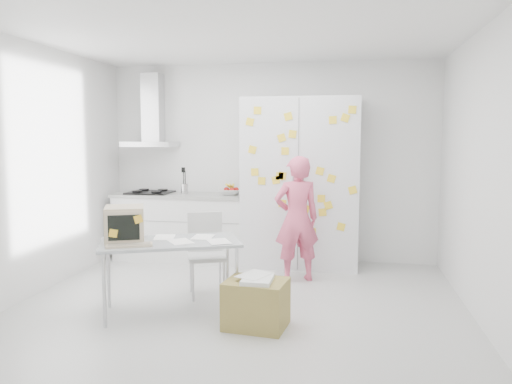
% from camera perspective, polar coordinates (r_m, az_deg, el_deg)
% --- Properties ---
extents(floor, '(4.50, 4.00, 0.02)m').
position_cam_1_polar(floor, '(5.22, -1.80, -12.79)').
color(floor, silver).
rests_on(floor, ground).
extents(walls, '(4.52, 4.01, 2.70)m').
position_cam_1_polar(walls, '(5.65, -0.31, 2.77)').
color(walls, white).
rests_on(walls, ground).
extents(ceiling, '(4.50, 4.00, 0.02)m').
position_cam_1_polar(ceiling, '(5.04, -1.91, 17.78)').
color(ceiling, white).
rests_on(ceiling, walls).
extents(counter_run, '(1.84, 0.63, 1.28)m').
position_cam_1_polar(counter_run, '(7.01, -8.49, -3.85)').
color(counter_run, white).
rests_on(counter_run, ground).
extents(range_hood, '(0.70, 0.48, 1.01)m').
position_cam_1_polar(range_hood, '(7.19, -11.77, 8.24)').
color(range_hood, silver).
rests_on(range_hood, walls).
extents(tall_cabinet, '(1.50, 0.68, 2.20)m').
position_cam_1_polar(tall_cabinet, '(6.55, 5.12, 1.04)').
color(tall_cabinet, silver).
rests_on(tall_cabinet, ground).
extents(person, '(0.63, 0.52, 1.48)m').
position_cam_1_polar(person, '(5.89, 4.68, -3.07)').
color(person, '#E7597C').
rests_on(person, ground).
extents(desk, '(1.46, 1.11, 1.04)m').
position_cam_1_polar(desk, '(4.89, -12.95, -4.55)').
color(desk, '#ABB1B6').
rests_on(desk, ground).
extents(chair, '(0.52, 0.52, 0.88)m').
position_cam_1_polar(chair, '(5.45, -5.73, -6.44)').
color(chair, silver).
rests_on(chair, ground).
extents(cardboard_box, '(0.58, 0.49, 0.47)m').
position_cam_1_polar(cardboard_box, '(4.56, 0.01, -12.56)').
color(cardboard_box, '#9B8B43').
rests_on(cardboard_box, ground).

